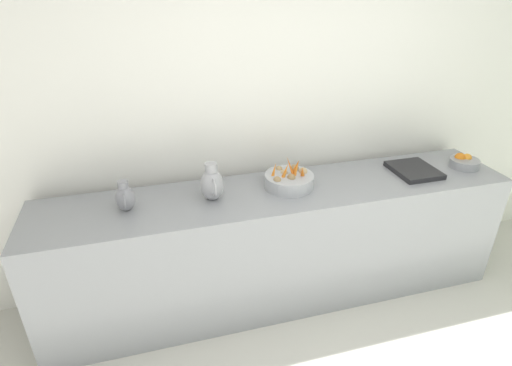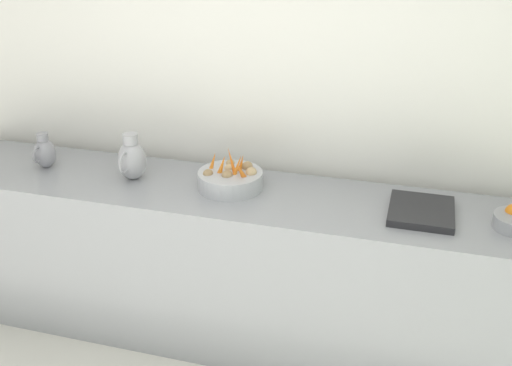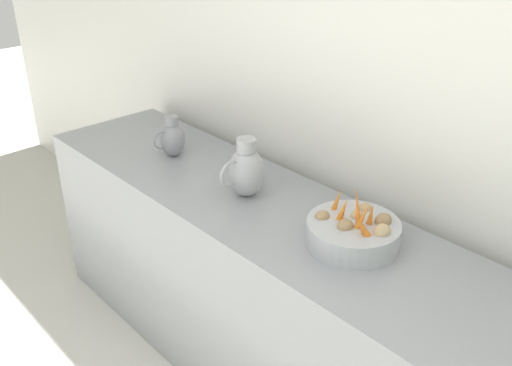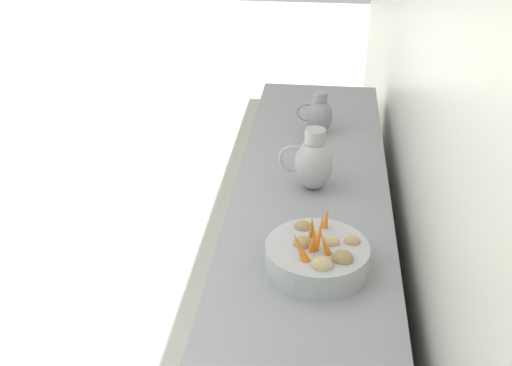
% 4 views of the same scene
% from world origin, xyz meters
% --- Properties ---
extents(tile_wall_left, '(0.10, 8.39, 3.00)m').
position_xyz_m(tile_wall_left, '(-1.95, 0.31, 1.50)').
color(tile_wall_left, white).
rests_on(tile_wall_left, ground_plane).
extents(prep_counter, '(0.62, 3.27, 0.90)m').
position_xyz_m(prep_counter, '(-1.53, -0.19, 0.45)').
color(prep_counter, gray).
rests_on(prep_counter, ground_plane).
extents(vegetable_colander, '(0.33, 0.33, 0.22)m').
position_xyz_m(vegetable_colander, '(-1.57, -0.12, 0.95)').
color(vegetable_colander, '#ADAFB5').
rests_on(vegetable_colander, prep_counter).
extents(metal_pitcher_tall, '(0.21, 0.15, 0.25)m').
position_xyz_m(metal_pitcher_tall, '(-1.53, -0.65, 1.01)').
color(metal_pitcher_tall, '#A3A3A8').
rests_on(metal_pitcher_tall, prep_counter).
extents(metal_pitcher_short, '(0.17, 0.12, 0.20)m').
position_xyz_m(metal_pitcher_short, '(-1.54, -1.19, 0.99)').
color(metal_pitcher_short, gray).
rests_on(metal_pitcher_short, prep_counter).
extents(counter_sink_basin, '(0.34, 0.30, 0.04)m').
position_xyz_m(counter_sink_basin, '(-1.53, 0.84, 0.92)').
color(counter_sink_basin, '#232326').
rests_on(counter_sink_basin, prep_counter).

